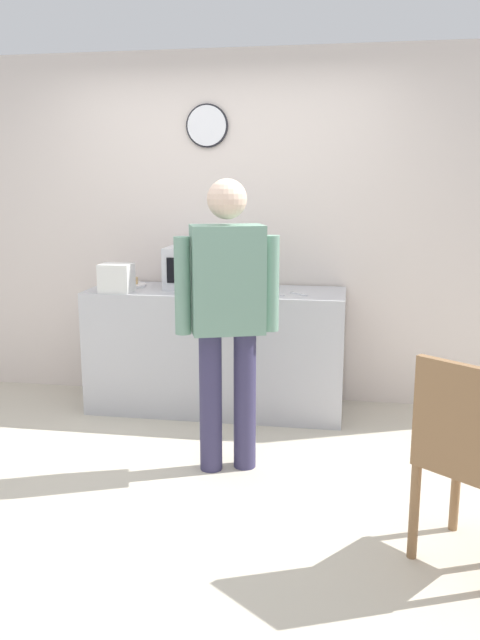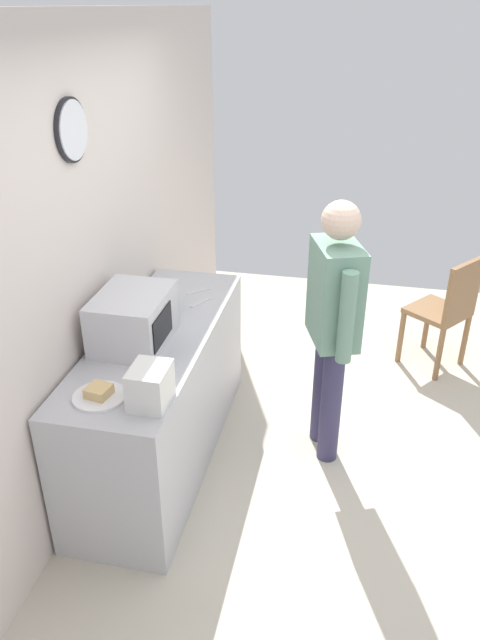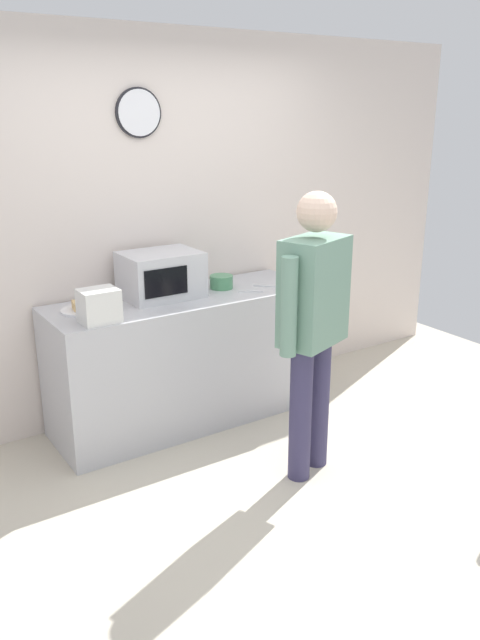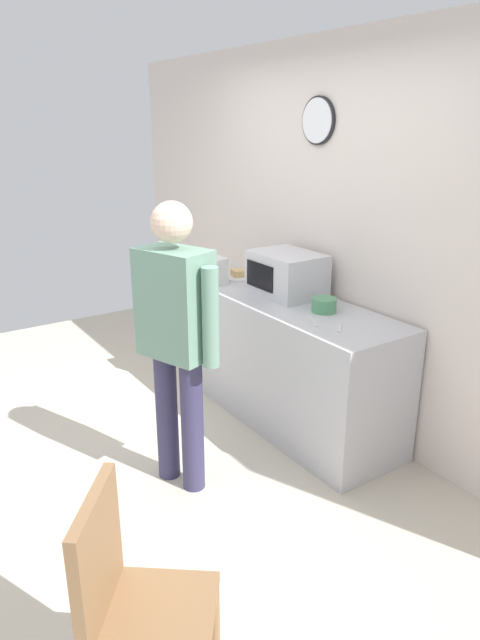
% 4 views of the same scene
% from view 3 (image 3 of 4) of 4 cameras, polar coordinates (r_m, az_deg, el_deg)
% --- Properties ---
extents(ground_plane, '(6.00, 6.00, 0.00)m').
position_cam_3_polar(ground_plane, '(3.77, 4.74, -15.57)').
color(ground_plane, beige).
extents(back_wall, '(5.40, 0.13, 2.60)m').
position_cam_3_polar(back_wall, '(4.56, -7.38, 8.10)').
color(back_wall, silver).
rests_on(back_wall, ground_plane).
extents(kitchen_counter, '(1.85, 0.62, 0.89)m').
position_cam_3_polar(kitchen_counter, '(4.47, -4.79, -3.45)').
color(kitchen_counter, '#B7B7BC').
rests_on(kitchen_counter, ground_plane).
extents(microwave, '(0.50, 0.39, 0.30)m').
position_cam_3_polar(microwave, '(4.30, -6.98, 3.99)').
color(microwave, silver).
rests_on(microwave, kitchen_counter).
extents(sandwich_plate, '(0.26, 0.26, 0.07)m').
position_cam_3_polar(sandwich_plate, '(4.11, -13.74, 1.02)').
color(sandwich_plate, white).
rests_on(sandwich_plate, kitchen_counter).
extents(salad_bowl, '(0.16, 0.16, 0.09)m').
position_cam_3_polar(salad_bowl, '(4.50, -1.65, 3.38)').
color(salad_bowl, '#4C8E60').
rests_on(salad_bowl, kitchen_counter).
extents(toaster, '(0.22, 0.18, 0.20)m').
position_cam_3_polar(toaster, '(3.85, -12.32, 1.22)').
color(toaster, silver).
rests_on(toaster, kitchen_counter).
extents(fork_utensil, '(0.13, 0.14, 0.01)m').
position_cam_3_polar(fork_utensil, '(4.56, 2.24, 3.03)').
color(fork_utensil, silver).
rests_on(fork_utensil, kitchen_counter).
extents(spoon_utensil, '(0.16, 0.10, 0.01)m').
position_cam_3_polar(spoon_utensil, '(4.42, 0.95, 2.55)').
color(spoon_utensil, silver).
rests_on(spoon_utensil, kitchen_counter).
extents(person_standing, '(0.56, 0.36, 1.68)m').
position_cam_3_polar(person_standing, '(3.65, 6.45, 0.30)').
color(person_standing, '#353154').
rests_on(person_standing, ground_plane).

